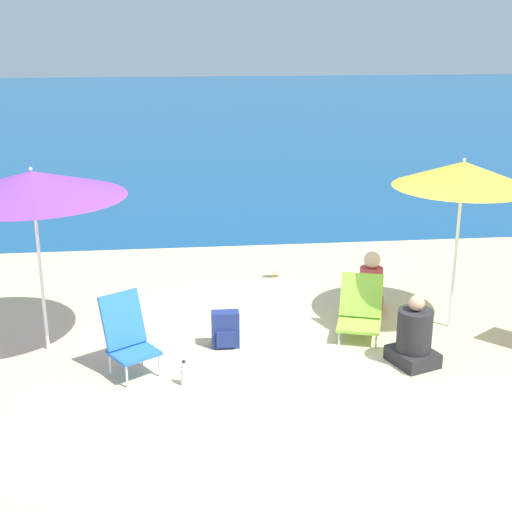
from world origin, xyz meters
TOP-DOWN VIEW (x-y plane):
  - ground_plane at (0.00, 0.00)m, footprint 60.00×60.00m
  - sea_water at (0.00, 24.51)m, footprint 60.00×40.00m
  - beach_umbrella_yellow at (1.91, 0.96)m, footprint 1.59×1.59m
  - beach_umbrella_purple at (-2.82, 0.84)m, footprint 1.97×1.97m
  - beach_chair_lime at (0.76, 0.83)m, footprint 0.65×0.72m
  - beach_chair_blue at (-1.88, 0.18)m, footprint 0.65×0.67m
  - person_seated_near at (1.06, 1.51)m, footprint 0.43×0.46m
  - person_seated_far at (1.15, 0.04)m, footprint 0.56×0.60m
  - backpack_navy at (-0.83, 0.68)m, footprint 0.31×0.19m
  - water_bottle at (-1.31, -0.17)m, footprint 0.08×0.08m
  - seagull at (0.05, 2.92)m, footprint 0.27×0.11m

SIDE VIEW (x-z plane):
  - ground_plane at x=0.00m, z-range 0.00..0.00m
  - sea_water at x=0.00m, z-range 0.00..0.01m
  - water_bottle at x=-1.31m, z-range -0.03..0.24m
  - seagull at x=0.05m, z-range 0.03..0.25m
  - backpack_navy at x=-0.83m, z-range 0.00..0.42m
  - person_seated_far at x=1.15m, z-range -0.09..0.70m
  - beach_chair_lime at x=0.76m, z-range -0.03..0.67m
  - person_seated_near at x=1.06m, z-range -0.07..0.74m
  - beach_chair_blue at x=-1.88m, z-range 0.01..0.86m
  - beach_umbrella_yellow at x=1.91m, z-range 0.84..2.90m
  - beach_umbrella_purple at x=-2.82m, z-range 0.86..2.93m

